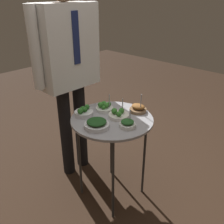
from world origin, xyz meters
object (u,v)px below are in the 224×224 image
at_px(serving_cart, 112,125).
at_px(bowl_broccoli_far_rim, 119,115).
at_px(bowl_broccoli_front_left, 104,107).
at_px(waiter_figure, 68,57).
at_px(bowl_spinach_near_rim, 97,124).
at_px(bowl_roast_mid_right, 138,109).
at_px(bowl_spinach_front_center, 127,124).
at_px(bowl_broccoli_back_right, 84,112).

bearing_deg(serving_cart, bowl_broccoli_far_rim, -32.76).
bearing_deg(bowl_broccoli_front_left, waiter_figure, 97.66).
height_order(bowl_spinach_near_rim, waiter_figure, waiter_figure).
bearing_deg(bowl_roast_mid_right, bowl_broccoli_front_left, 128.46).
bearing_deg(bowl_broccoli_front_left, bowl_spinach_front_center, -105.03).
height_order(bowl_spinach_front_center, bowl_roast_mid_right, bowl_roast_mid_right).
bearing_deg(bowl_spinach_near_rim, bowl_spinach_front_center, -45.50).
height_order(bowl_spinach_near_rim, bowl_broccoli_back_right, bowl_broccoli_back_right).
bearing_deg(waiter_figure, bowl_spinach_front_center, -92.90).
bearing_deg(bowl_broccoli_far_rim, bowl_broccoli_front_left, 85.29).
distance_m(bowl_spinach_near_rim, waiter_figure, 0.64).
bearing_deg(waiter_figure, bowl_broccoli_back_right, -111.28).
xyz_separation_m(bowl_broccoli_far_rim, bowl_broccoli_back_right, (-0.15, 0.21, 0.00)).
relative_size(serving_cart, bowl_broccoli_front_left, 5.29).
distance_m(bowl_broccoli_front_left, bowl_broccoli_far_rim, 0.16).
bearing_deg(waiter_figure, bowl_spinach_near_rim, -109.45).
distance_m(bowl_broccoli_front_left, waiter_figure, 0.50).
relative_size(bowl_spinach_front_center, bowl_roast_mid_right, 0.78).
height_order(bowl_roast_mid_right, bowl_broccoli_far_rim, bowl_roast_mid_right).
height_order(bowl_broccoli_front_left, waiter_figure, waiter_figure).
bearing_deg(bowl_broccoli_back_right, bowl_broccoli_front_left, -17.68).
xyz_separation_m(bowl_broccoli_front_left, bowl_roast_mid_right, (0.16, -0.20, -0.00)).
relative_size(serving_cart, bowl_spinach_near_rim, 4.22).
height_order(serving_cart, bowl_spinach_front_center, bowl_spinach_front_center).
bearing_deg(bowl_spinach_near_rim, waiter_figure, 70.55).
relative_size(bowl_broccoli_front_left, bowl_roast_mid_right, 0.86).
bearing_deg(bowl_broccoli_far_rim, bowl_roast_mid_right, -14.08).
bearing_deg(bowl_spinach_front_center, bowl_broccoli_far_rim, 64.47).
distance_m(bowl_roast_mid_right, bowl_broccoli_back_right, 0.42).
distance_m(bowl_spinach_front_center, bowl_broccoli_back_right, 0.37).
relative_size(bowl_spinach_front_center, bowl_broccoli_back_right, 0.87).
bearing_deg(bowl_broccoli_far_rim, bowl_spinach_front_center, -115.53).
distance_m(bowl_spinach_front_center, bowl_broccoli_far_rim, 0.16).
distance_m(bowl_broccoli_front_left, bowl_broccoli_back_right, 0.17).
xyz_separation_m(bowl_roast_mid_right, waiter_figure, (-0.21, 0.56, 0.34)).
xyz_separation_m(serving_cart, bowl_spinach_near_rim, (-0.17, -0.02, 0.09)).
height_order(bowl_spinach_front_center, bowl_broccoli_back_right, bowl_spinach_front_center).
distance_m(bowl_spinach_near_rim, bowl_roast_mid_right, 0.39).
bearing_deg(bowl_roast_mid_right, bowl_broccoli_back_right, 141.93).
relative_size(bowl_spinach_front_center, bowl_broccoli_far_rim, 0.81).
bearing_deg(bowl_broccoli_front_left, serving_cart, -112.49).
distance_m(serving_cart, waiter_figure, 0.65).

